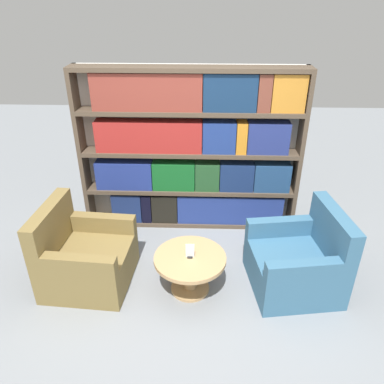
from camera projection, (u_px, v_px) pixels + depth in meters
ground_plane at (184, 305)px, 3.66m from camera, size 14.00×14.00×0.00m
bookshelf at (193, 152)px, 4.49m from camera, size 2.64×0.30×1.99m
armchair_left at (84, 258)px, 3.85m from camera, size 0.89×0.89×0.87m
armchair_right at (298, 262)px, 3.78m from camera, size 0.94×0.94×0.87m
coffee_table at (190, 266)px, 3.71m from camera, size 0.71×0.71×0.42m
table_sign at (190, 252)px, 3.63m from camera, size 0.09×0.06×0.15m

